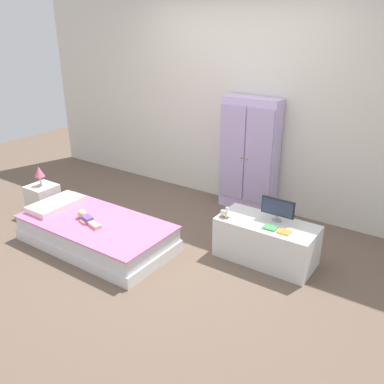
{
  "coord_description": "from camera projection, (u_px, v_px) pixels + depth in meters",
  "views": [
    {
      "loc": [
        2.37,
        -2.88,
        2.21
      ],
      "look_at": [
        0.19,
        0.3,
        0.58
      ],
      "focal_mm": 38.39,
      "sensor_mm": 36.0,
      "label": 1
    }
  ],
  "objects": [
    {
      "name": "ground_plane",
      "position": [
        160.0,
        250.0,
        4.28
      ],
      "size": [
        10.0,
        10.0,
        0.02
      ],
      "primitive_type": "cube",
      "color": "brown"
    },
    {
      "name": "back_wall",
      "position": [
        238.0,
        96.0,
        4.95
      ],
      "size": [
        6.4,
        0.05,
        2.7
      ],
      "primitive_type": "cube",
      "color": "silver",
      "rests_on": "ground_plane"
    },
    {
      "name": "bed",
      "position": [
        97.0,
        233.0,
        4.3
      ],
      "size": [
        1.63,
        0.83,
        0.28
      ],
      "color": "white",
      "rests_on": "ground_plane"
    },
    {
      "name": "pillow",
      "position": [
        56.0,
        204.0,
        4.55
      ],
      "size": [
        0.32,
        0.59,
        0.06
      ],
      "primitive_type": "cube",
      "color": "white",
      "rests_on": "bed"
    },
    {
      "name": "doll",
      "position": [
        85.0,
        217.0,
        4.24
      ],
      "size": [
        0.39,
        0.17,
        0.1
      ],
      "color": "#6B4CB2",
      "rests_on": "bed"
    },
    {
      "name": "nightstand",
      "position": [
        43.0,
        200.0,
        4.95
      ],
      "size": [
        0.31,
        0.31,
        0.38
      ],
      "primitive_type": "cube",
      "color": "silver",
      "rests_on": "ground_plane"
    },
    {
      "name": "table_lamp",
      "position": [
        39.0,
        172.0,
        4.81
      ],
      "size": [
        0.12,
        0.12,
        0.24
      ],
      "color": "#B7B2AD",
      "rests_on": "nightstand"
    },
    {
      "name": "wardrobe",
      "position": [
        249.0,
        155.0,
        4.94
      ],
      "size": [
        0.7,
        0.27,
        1.39
      ],
      "color": "silver",
      "rests_on": "ground_plane"
    },
    {
      "name": "tv_stand",
      "position": [
        266.0,
        241.0,
        4.01
      ],
      "size": [
        0.96,
        0.45,
        0.41
      ],
      "primitive_type": "cube",
      "color": "silver",
      "rests_on": "ground_plane"
    },
    {
      "name": "tv_monitor",
      "position": [
        278.0,
        208.0,
        3.9
      ],
      "size": [
        0.33,
        0.1,
        0.23
      ],
      "color": "#99999E",
      "rests_on": "tv_stand"
    },
    {
      "name": "rocking_horse_toy",
      "position": [
        225.0,
        212.0,
        4.0
      ],
      "size": [
        0.1,
        0.04,
        0.12
      ],
      "color": "#8E6642",
      "rests_on": "tv_stand"
    },
    {
      "name": "book_green",
      "position": [
        270.0,
        228.0,
        3.81
      ],
      "size": [
        0.13,
        0.1,
        0.01
      ],
      "primitive_type": "cube",
      "color": "#429E51",
      "rests_on": "tv_stand"
    },
    {
      "name": "book_orange",
      "position": [
        284.0,
        232.0,
        3.74
      ],
      "size": [
        0.12,
        0.1,
        0.01
      ],
      "primitive_type": "cube",
      "color": "orange",
      "rests_on": "tv_stand"
    }
  ]
}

